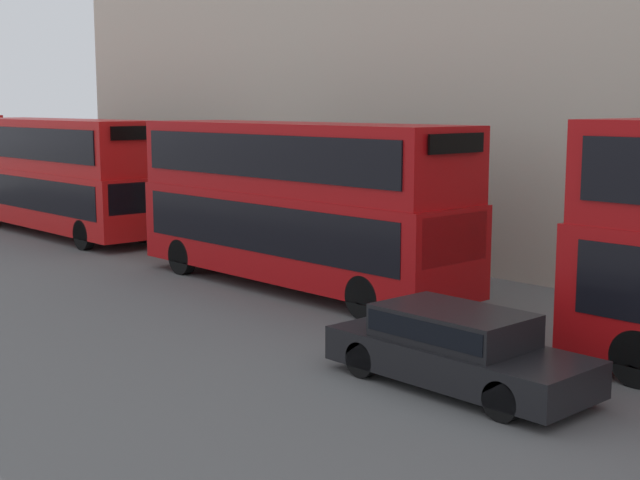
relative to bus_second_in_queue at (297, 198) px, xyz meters
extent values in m
cylinder|color=black|center=(-1.12, -10.10, -1.85)|extent=(0.30, 1.00, 1.00)
cube|color=#B20C0F|center=(0.00, 0.01, -0.93)|extent=(2.55, 10.41, 2.16)
cube|color=#B20C0F|center=(0.00, 0.01, 1.03)|extent=(2.50, 10.21, 1.76)
cube|color=black|center=(0.00, 0.01, -0.67)|extent=(2.59, 9.58, 1.21)
cube|color=black|center=(0.00, 0.01, 1.12)|extent=(2.59, 9.58, 1.05)
cube|color=black|center=(0.00, -5.17, -0.50)|extent=(2.17, 0.06, 1.08)
cube|color=black|center=(0.00, -5.17, 1.56)|extent=(1.78, 0.06, 0.42)
cylinder|color=black|center=(-1.12, -3.60, -1.85)|extent=(0.30, 1.00, 1.00)
cylinder|color=black|center=(1.13, -3.60, -1.85)|extent=(0.30, 1.00, 1.00)
cylinder|color=black|center=(-1.12, 3.61, -1.85)|extent=(0.30, 1.00, 1.00)
cylinder|color=black|center=(1.13, 3.61, -1.85)|extent=(0.30, 1.00, 1.00)
cube|color=red|center=(0.00, 13.27, -1.00)|extent=(2.55, 11.04, 2.01)
cube|color=red|center=(0.00, 13.27, 0.93)|extent=(2.50, 10.82, 1.84)
cube|color=black|center=(0.00, 13.27, -0.76)|extent=(2.59, 10.16, 1.13)
cube|color=black|center=(0.00, 13.27, 1.02)|extent=(2.59, 10.16, 1.10)
cube|color=black|center=(0.00, 7.78, -0.60)|extent=(2.17, 0.06, 1.01)
cube|color=black|center=(0.00, 7.78, 1.48)|extent=(1.78, 0.06, 0.44)
cylinder|color=black|center=(-1.12, 9.35, -1.85)|extent=(0.30, 1.00, 1.00)
cylinder|color=black|center=(1.13, 9.35, -1.85)|extent=(0.30, 1.00, 1.00)
cylinder|color=black|center=(1.13, 17.19, -1.85)|extent=(0.30, 1.00, 1.00)
cube|color=black|center=(-3.40, -8.05, -1.88)|extent=(1.78, 4.65, 0.60)
cube|color=black|center=(-3.40, -7.93, -1.30)|extent=(1.57, 2.56, 0.55)
cube|color=black|center=(-3.40, -7.93, -1.27)|extent=(1.60, 2.43, 0.35)
cylinder|color=black|center=(-4.18, -9.54, -2.03)|extent=(0.22, 0.64, 0.64)
cylinder|color=black|center=(-2.62, -9.54, -2.03)|extent=(0.22, 0.64, 0.64)
cylinder|color=black|center=(-4.18, -6.56, -2.03)|extent=(0.22, 0.64, 0.64)
cylinder|color=black|center=(-2.62, -6.56, -2.03)|extent=(0.22, 0.64, 0.64)
camera|label=1|loc=(-14.88, -17.16, 2.37)|focal=50.00mm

